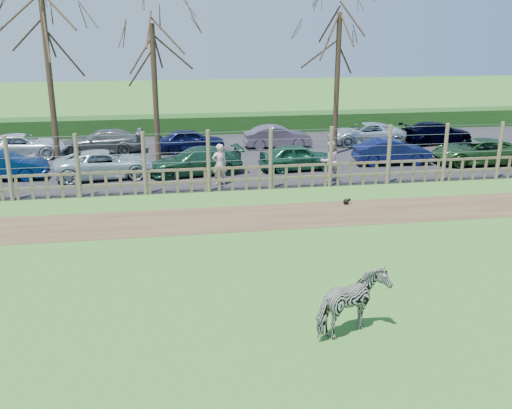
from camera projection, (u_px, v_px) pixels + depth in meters
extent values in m
plane|color=#629643|center=(234.00, 272.00, 15.34)|extent=(120.00, 120.00, 0.00)
cube|color=brown|center=(218.00, 219.00, 19.58)|extent=(34.00, 2.80, 0.01)
cube|color=#232326|center=(199.00, 157.00, 29.00)|extent=(44.00, 13.00, 0.04)
cube|color=#1E4716|center=(191.00, 124.00, 35.43)|extent=(46.00, 2.00, 1.10)
cube|color=brown|center=(209.00, 181.00, 22.74)|extent=(30.00, 0.06, 0.10)
cube|color=brown|center=(209.00, 169.00, 22.59)|extent=(30.00, 0.06, 0.10)
cylinder|color=brown|center=(9.00, 169.00, 21.35)|extent=(0.16, 0.16, 2.50)
cylinder|color=brown|center=(78.00, 166.00, 21.73)|extent=(0.16, 0.16, 2.50)
cylinder|color=brown|center=(144.00, 164.00, 22.12)|extent=(0.16, 0.16, 2.50)
cylinder|color=brown|center=(209.00, 161.00, 22.50)|extent=(0.16, 0.16, 2.50)
cylinder|color=brown|center=(271.00, 159.00, 22.89)|extent=(0.16, 0.16, 2.50)
cylinder|color=brown|center=(331.00, 157.00, 23.28)|extent=(0.16, 0.16, 2.50)
cylinder|color=brown|center=(389.00, 155.00, 23.66)|extent=(0.16, 0.16, 2.50)
cylinder|color=brown|center=(445.00, 153.00, 24.05)|extent=(0.16, 0.16, 2.50)
cylinder|color=brown|center=(499.00, 151.00, 24.44)|extent=(0.16, 0.16, 2.50)
cylinder|color=gray|center=(209.00, 161.00, 22.50)|extent=(30.00, 0.02, 0.02)
cylinder|color=gray|center=(208.00, 151.00, 22.39)|extent=(30.00, 0.02, 0.02)
cylinder|color=gray|center=(208.00, 141.00, 22.27)|extent=(30.00, 0.02, 0.02)
cylinder|color=gray|center=(208.00, 133.00, 22.16)|extent=(30.00, 0.02, 0.02)
cylinder|color=#3D2B1E|center=(51.00, 88.00, 25.00)|extent=(0.26, 0.26, 7.50)
cylinder|color=#3D2B1E|center=(155.00, 96.00, 26.79)|extent=(0.26, 0.26, 6.50)
cylinder|color=#3D2B1E|center=(337.00, 86.00, 28.57)|extent=(0.26, 0.26, 7.00)
imported|color=gray|center=(352.00, 304.00, 12.04)|extent=(1.85, 1.47, 1.43)
imported|color=beige|center=(219.00, 164.00, 23.53)|extent=(0.70, 0.54, 1.72)
imported|color=silver|center=(330.00, 161.00, 24.08)|extent=(0.96, 0.83, 1.72)
sphere|color=black|center=(346.00, 202.00, 21.21)|extent=(0.21, 0.21, 0.21)
sphere|color=black|center=(349.00, 200.00, 21.20)|extent=(0.11, 0.11, 0.11)
imported|color=#051F53|center=(3.00, 166.00, 24.42)|extent=(3.66, 1.31, 1.20)
imported|color=#AEC4CA|center=(106.00, 164.00, 24.75)|extent=(4.52, 2.47, 1.20)
imported|color=#1C4A32|center=(196.00, 161.00, 25.30)|extent=(4.32, 2.20, 1.20)
imported|color=#1D5739|center=(298.00, 157.00, 26.10)|extent=(3.60, 1.62, 1.20)
imported|color=#0F164C|center=(392.00, 152.00, 27.22)|extent=(3.69, 1.42, 1.20)
imported|color=#234E21|center=(478.00, 151.00, 27.26)|extent=(4.46, 2.33, 1.20)
imported|color=silver|center=(22.00, 146.00, 28.53)|extent=(4.46, 2.32, 1.20)
imported|color=#5B5F5C|center=(102.00, 141.00, 29.65)|extent=(4.18, 1.80, 1.20)
imported|color=#0D123D|center=(191.00, 140.00, 29.95)|extent=(3.63, 1.72, 1.20)
imported|color=#615367|center=(277.00, 137.00, 30.94)|extent=(3.67, 1.34, 1.20)
imported|color=#AEBFC9|center=(365.00, 134.00, 31.84)|extent=(4.43, 2.24, 1.20)
imported|color=black|center=(437.00, 133.00, 32.12)|extent=(4.32, 2.21, 1.20)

